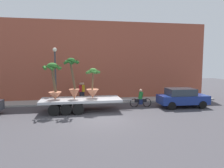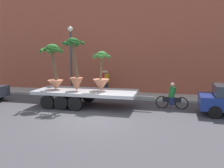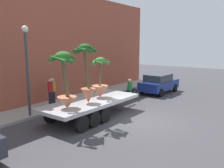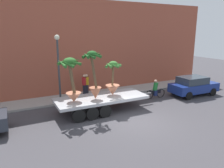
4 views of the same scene
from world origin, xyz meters
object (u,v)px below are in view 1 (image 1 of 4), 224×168
at_px(potted_palm_rear, 54,81).
at_px(pedestrian_far_left, 83,91).
at_px(flatbed_trailer, 78,101).
at_px(cyclist, 141,99).
at_px(street_lamp, 55,68).
at_px(potted_palm_middle, 93,86).
at_px(pedestrian_near_gate, 81,91).
at_px(potted_palm_front, 73,80).
at_px(parked_car, 182,97).

height_order(potted_palm_rear, pedestrian_far_left, potted_palm_rear).
relative_size(flatbed_trailer, cyclist, 3.83).
bearing_deg(street_lamp, cyclist, -16.15).
bearing_deg(potted_palm_middle, flatbed_trailer, -173.68).
relative_size(pedestrian_near_gate, street_lamp, 0.35).
bearing_deg(cyclist, potted_palm_rear, -173.77).
xyz_separation_m(potted_palm_middle, pedestrian_far_left, (-0.61, 3.45, -0.85)).
height_order(potted_palm_rear, potted_palm_middle, potted_palm_rear).
height_order(potted_palm_front, cyclist, potted_palm_front).
xyz_separation_m(potted_palm_rear, street_lamp, (-0.09, 2.80, 0.86)).
relative_size(cyclist, pedestrian_far_left, 1.08).
xyz_separation_m(parked_car, pedestrian_far_left, (-8.03, 3.66, 0.22)).
distance_m(parked_car, pedestrian_near_gate, 9.00).
height_order(parked_car, pedestrian_near_gate, pedestrian_near_gate).
height_order(potted_palm_middle, street_lamp, street_lamp).
distance_m(pedestrian_near_gate, street_lamp, 3.21).
bearing_deg(potted_palm_front, potted_palm_rear, 175.57).
bearing_deg(potted_palm_middle, potted_palm_front, -167.27).
distance_m(potted_palm_rear, potted_palm_front, 1.41).
relative_size(flatbed_trailer, pedestrian_near_gate, 4.12).
height_order(potted_palm_rear, street_lamp, street_lamp).
relative_size(parked_car, street_lamp, 0.85).
xyz_separation_m(pedestrian_near_gate, street_lamp, (-2.19, -0.87, 2.19)).
xyz_separation_m(flatbed_trailer, cyclist, (5.24, 0.66, -0.10)).
bearing_deg(parked_car, potted_palm_rear, -179.88).
bearing_deg(pedestrian_far_left, flatbed_trailer, -98.89).
height_order(potted_palm_rear, cyclist, potted_palm_rear).
bearing_deg(parked_car, pedestrian_near_gate, 156.04).
relative_size(flatbed_trailer, street_lamp, 1.46).
relative_size(potted_palm_front, cyclist, 1.67).
distance_m(flatbed_trailer, pedestrian_far_left, 3.63).
relative_size(cyclist, street_lamp, 0.38).
bearing_deg(potted_palm_middle, parked_car, -1.59).
distance_m(flatbed_trailer, street_lamp, 4.08).
height_order(potted_palm_middle, pedestrian_near_gate, potted_palm_middle).
bearing_deg(pedestrian_near_gate, cyclist, -30.91).
distance_m(potted_palm_middle, potted_palm_front, 1.62).
height_order(potted_palm_middle, cyclist, potted_palm_middle).
bearing_deg(flatbed_trailer, potted_palm_front, -146.77).
bearing_deg(potted_palm_rear, street_lamp, 91.91).
bearing_deg(potted_palm_middle, potted_palm_rear, -175.50).
bearing_deg(cyclist, pedestrian_near_gate, 149.09).
bearing_deg(pedestrian_far_left, pedestrian_near_gate, -179.14).
bearing_deg(potted_palm_front, parked_car, 0.84).
relative_size(cyclist, parked_car, 0.45).
height_order(cyclist, parked_car, parked_car).
bearing_deg(street_lamp, pedestrian_far_left, 20.23).
height_order(flatbed_trailer, pedestrian_far_left, pedestrian_far_left).
xyz_separation_m(potted_palm_middle, pedestrian_near_gate, (-0.80, 3.45, -0.85)).
distance_m(flatbed_trailer, potted_palm_middle, 1.63).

